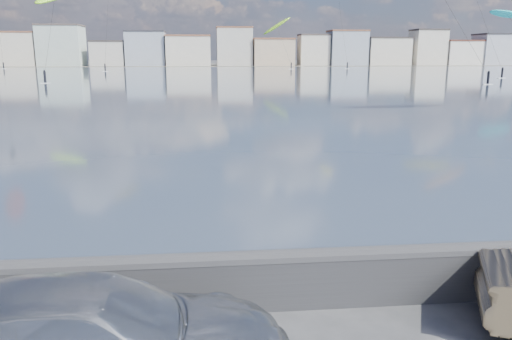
# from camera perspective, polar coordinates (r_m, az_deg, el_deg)

# --- Properties ---
(bay_water) EXTENTS (500.00, 177.00, 0.00)m
(bay_water) POSITION_cam_1_polar(r_m,az_deg,el_deg) (96.87, -5.82, 10.49)
(bay_water) COLOR #323E54
(bay_water) RESTS_ON ground
(far_shore_strip) EXTENTS (500.00, 60.00, 0.00)m
(far_shore_strip) POSITION_cam_1_polar(r_m,az_deg,el_deg) (205.32, -5.82, 11.86)
(far_shore_strip) COLOR #4C473D
(far_shore_strip) RESTS_ON ground
(seawall) EXTENTS (400.00, 0.36, 1.08)m
(seawall) POSITION_cam_1_polar(r_m,az_deg,el_deg) (8.83, -5.77, -12.38)
(seawall) COLOR #28282B
(seawall) RESTS_ON ground
(far_buildings) EXTENTS (240.79, 13.26, 14.60)m
(far_buildings) POSITION_cam_1_polar(r_m,az_deg,el_deg) (191.28, -5.46, 13.58)
(far_buildings) COLOR #CCB293
(far_buildings) RESTS_ON ground
(kitesurfer_3) EXTENTS (9.15, 17.42, 14.38)m
(kitesurfer_3) POSITION_cam_1_polar(r_m,az_deg,el_deg) (128.13, 26.76, 15.55)
(kitesurfer_3) COLOR #19BFBF
(kitesurfer_3) RESTS_ON ground
(kitesurfer_8) EXTENTS (8.69, 10.36, 15.67)m
(kitesurfer_8) POSITION_cam_1_polar(r_m,az_deg,el_deg) (157.07, 2.39, 16.07)
(kitesurfer_8) COLOR #8CD826
(kitesurfer_8) RESTS_ON ground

